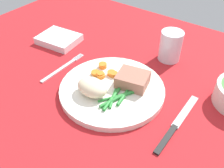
# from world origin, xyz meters

# --- Properties ---
(dining_table) EXTENTS (1.20, 0.90, 0.02)m
(dining_table) POSITION_xyz_m (0.00, 0.00, 0.01)
(dining_table) COLOR red
(dining_table) RESTS_ON ground
(dinner_plate) EXTENTS (0.27, 0.27, 0.02)m
(dinner_plate) POSITION_xyz_m (0.03, -0.04, 0.03)
(dinner_plate) COLOR white
(dinner_plate) RESTS_ON dining_table
(meat_portion) EXTENTS (0.09, 0.08, 0.03)m
(meat_portion) POSITION_xyz_m (0.07, 0.00, 0.05)
(meat_portion) COLOR #A86B56
(meat_portion) RESTS_ON dinner_plate
(mashed_potatoes) EXTENTS (0.08, 0.06, 0.04)m
(mashed_potatoes) POSITION_xyz_m (0.01, -0.09, 0.06)
(mashed_potatoes) COLOR beige
(mashed_potatoes) RESTS_ON dinner_plate
(carrot_slices) EXTENTS (0.07, 0.06, 0.01)m
(carrot_slices) POSITION_xyz_m (-0.02, -0.01, 0.04)
(carrot_slices) COLOR orange
(carrot_slices) RESTS_ON dinner_plate
(green_beans) EXTENTS (0.06, 0.10, 0.01)m
(green_beans) POSITION_xyz_m (0.07, -0.07, 0.04)
(green_beans) COLOR #2D8C38
(green_beans) RESTS_ON dinner_plate
(fork) EXTENTS (0.01, 0.17, 0.00)m
(fork) POSITION_xyz_m (-0.14, -0.04, 0.02)
(fork) COLOR silver
(fork) RESTS_ON dining_table
(knife) EXTENTS (0.02, 0.20, 0.01)m
(knife) POSITION_xyz_m (0.21, -0.04, 0.02)
(knife) COLOR black
(knife) RESTS_ON dining_table
(water_glass) EXTENTS (0.07, 0.07, 0.09)m
(water_glass) POSITION_xyz_m (0.08, 0.18, 0.06)
(water_glass) COLOR silver
(water_glass) RESTS_ON dining_table
(napkin) EXTENTS (0.14, 0.12, 0.02)m
(napkin) POSITION_xyz_m (-0.26, 0.06, 0.03)
(napkin) COLOR white
(napkin) RESTS_ON dining_table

